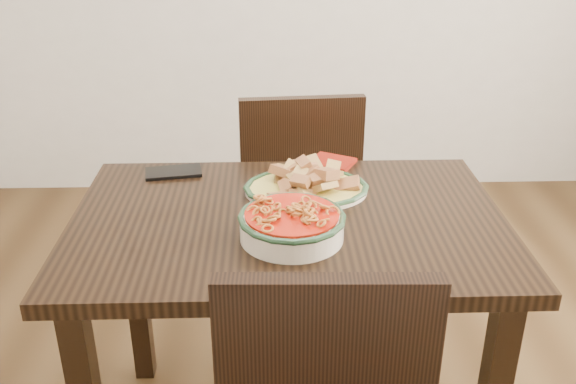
{
  "coord_description": "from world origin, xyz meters",
  "views": [
    {
      "loc": [
        -0.18,
        -1.54,
        1.5
      ],
      "look_at": [
        -0.14,
        -0.07,
        0.81
      ],
      "focal_mm": 40.0,
      "sensor_mm": 36.0,
      "label": 1
    }
  ],
  "objects_px": {
    "dining_table": "(288,254)",
    "chair_far": "(297,191)",
    "smartphone": "(173,172)",
    "noodle_bowl": "(292,222)",
    "fish_plate": "(306,178)"
  },
  "relations": [
    {
      "from": "dining_table",
      "to": "chair_far",
      "type": "distance_m",
      "value": 0.7
    },
    {
      "from": "dining_table",
      "to": "chair_far",
      "type": "xyz_separation_m",
      "value": [
        0.06,
        0.69,
        -0.14
      ]
    },
    {
      "from": "chair_far",
      "to": "smartphone",
      "type": "distance_m",
      "value": 0.61
    },
    {
      "from": "chair_far",
      "to": "noodle_bowl",
      "type": "distance_m",
      "value": 0.85
    },
    {
      "from": "dining_table",
      "to": "smartphone",
      "type": "xyz_separation_m",
      "value": [
        -0.33,
        0.28,
        0.11
      ]
    },
    {
      "from": "noodle_bowl",
      "to": "chair_far",
      "type": "bearing_deg",
      "value": 86.34
    },
    {
      "from": "chair_far",
      "to": "smartphone",
      "type": "bearing_deg",
      "value": 41.61
    },
    {
      "from": "fish_plate",
      "to": "noodle_bowl",
      "type": "xyz_separation_m",
      "value": [
        -0.05,
        -0.25,
        -0.0
      ]
    },
    {
      "from": "fish_plate",
      "to": "smartphone",
      "type": "relative_size",
      "value": 2.08
    },
    {
      "from": "noodle_bowl",
      "to": "smartphone",
      "type": "relative_size",
      "value": 1.6
    },
    {
      "from": "dining_table",
      "to": "noodle_bowl",
      "type": "relative_size",
      "value": 4.29
    },
    {
      "from": "dining_table",
      "to": "noodle_bowl",
      "type": "bearing_deg",
      "value": -87.41
    },
    {
      "from": "chair_far",
      "to": "dining_table",
      "type": "bearing_deg",
      "value": 80.76
    },
    {
      "from": "dining_table",
      "to": "fish_plate",
      "type": "xyz_separation_m",
      "value": [
        0.05,
        0.14,
        0.15
      ]
    },
    {
      "from": "dining_table",
      "to": "fish_plate",
      "type": "height_order",
      "value": "fish_plate"
    }
  ]
}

